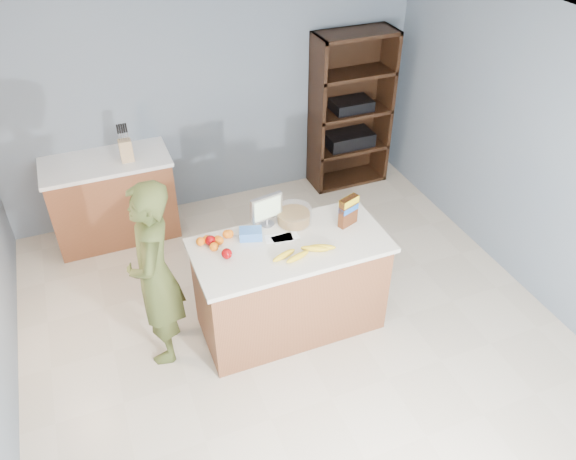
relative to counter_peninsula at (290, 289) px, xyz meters
name	(u,v)px	position (x,y,z in m)	size (l,w,h in m)	color
floor	(303,347)	(0.00, -0.30, -0.42)	(4.50, 5.00, 0.02)	beige
walls	(307,181)	(0.00, -0.30, 1.24)	(4.52, 5.02, 2.51)	slate
counter_peninsula	(290,289)	(0.00, 0.00, 0.00)	(1.56, 0.76, 0.90)	brown
back_cabinet	(113,198)	(-1.20, 1.90, 0.04)	(1.24, 0.62, 0.90)	brown
shelving_unit	(349,113)	(1.55, 2.05, 0.45)	(0.90, 0.40, 1.80)	black
person	(155,276)	(-1.06, 0.12, 0.39)	(0.59, 0.39, 1.62)	#40491F
knife_block	(126,150)	(-0.98, 1.81, 0.60)	(0.12, 0.10, 0.31)	tan
envelopes	(282,238)	(-0.03, 0.09, 0.49)	(0.28, 0.15, 0.00)	white
bananas	(305,252)	(0.05, -0.16, 0.51)	(0.53, 0.17, 0.05)	gold
apples	(218,247)	(-0.55, 0.12, 0.53)	(0.16, 0.29, 0.08)	#900206
oranges	(216,239)	(-0.54, 0.23, 0.52)	(0.31, 0.19, 0.07)	orange
blue_carton	(251,234)	(-0.27, 0.19, 0.52)	(0.18, 0.12, 0.08)	blue
salad_bowl	(294,216)	(0.14, 0.26, 0.54)	(0.30, 0.30, 0.13)	#267219
tv	(267,209)	(-0.08, 0.31, 0.64)	(0.28, 0.12, 0.28)	silver
cereal_box	(348,209)	(0.54, 0.07, 0.64)	(0.19, 0.12, 0.26)	#592B14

